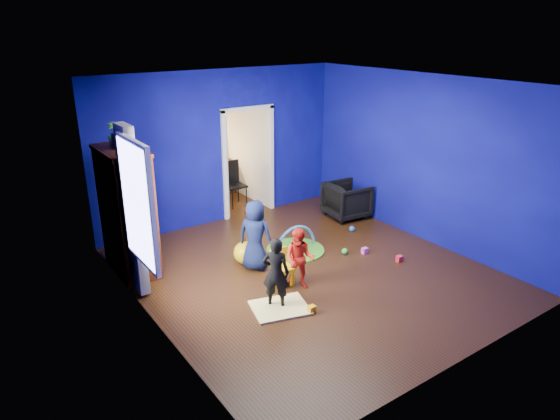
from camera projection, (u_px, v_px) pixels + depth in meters
floor at (308, 272)px, 7.83m from camera, size 5.00×5.50×0.01m
ceiling at (312, 83)px, 6.81m from camera, size 5.00×5.50×0.01m
wall_back at (221, 148)px, 9.43m from camera, size 5.00×0.02×2.90m
wall_front at (472, 250)px, 5.21m from camera, size 5.00×0.02×2.90m
wall_left at (146, 220)px, 5.99m from camera, size 0.02×5.50×2.90m
wall_right at (423, 159)px, 8.65m from camera, size 0.02×5.50×2.90m
alcove at (226, 145)px, 10.50m from camera, size 1.00×1.75×2.50m
armchair at (347, 200)px, 9.94m from camera, size 0.86×0.84×0.71m
child_black at (276, 273)px, 6.72m from camera, size 0.43×0.44×1.02m
child_navy at (255, 235)px, 7.76m from camera, size 0.61×0.66×1.14m
toddler_red at (299, 259)px, 7.23m from camera, size 0.56×0.57×0.93m
vase at (126, 145)px, 6.95m from camera, size 0.21×0.21×0.21m
potted_plant at (114, 134)px, 7.33m from camera, size 0.23×0.23×0.35m
tv_armoire at (127, 212)px, 7.56m from camera, size 0.58×1.14×1.96m
crt_tv at (130, 209)px, 7.57m from camera, size 0.46×0.70×0.54m
yellow_blanket at (280, 308)px, 6.82m from camera, size 0.88×0.78×0.03m
hopper_ball at (245, 253)px, 8.06m from camera, size 0.37×0.37×0.37m
kid_chair at (283, 269)px, 7.37m from camera, size 0.31×0.31×0.50m
play_mat at (295, 250)px, 8.56m from camera, size 0.99×0.99×0.03m
toy_arch at (295, 250)px, 8.56m from camera, size 0.89×0.10×0.89m
window_left at (136, 204)px, 6.23m from camera, size 0.03×0.95×1.55m
curtain at (133, 212)px, 6.82m from camera, size 0.14×0.42×2.40m
doorway at (248, 164)px, 9.90m from camera, size 1.16×0.10×2.10m
study_desk at (214, 178)px, 11.29m from camera, size 0.88×0.44×0.75m
desk_monitor at (210, 152)px, 11.18m from camera, size 0.40×0.05×0.32m
desk_lamp at (200, 155)px, 11.00m from camera, size 0.14×0.14×0.14m
folding_chair at (235, 185)px, 10.53m from camera, size 0.40×0.40×0.92m
book_shelf at (208, 104)px, 10.80m from camera, size 0.88×0.24×0.04m
toy_0 at (399, 259)px, 8.16m from camera, size 0.10×0.08×0.10m
toy_1 at (352, 229)px, 9.34m from camera, size 0.11×0.11×0.11m
toy_2 at (312, 309)px, 6.72m from camera, size 0.10×0.08×0.10m
toy_3 at (345, 251)px, 8.42m from camera, size 0.11×0.11×0.11m
toy_4 at (365, 251)px, 8.45m from camera, size 0.10×0.08×0.10m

